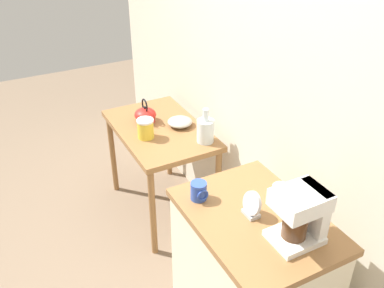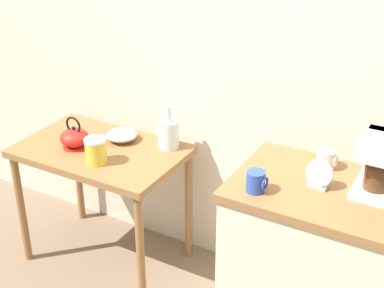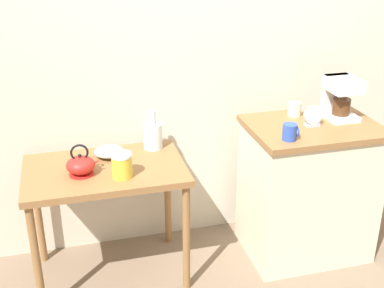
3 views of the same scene
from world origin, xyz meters
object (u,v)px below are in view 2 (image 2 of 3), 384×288
teakettle (75,138)px  mug_blue (256,182)px  bowl_stoneware (122,135)px  canister_enamel (96,151)px  coffee_maker (381,161)px  mug_small_cream (326,159)px  table_clock (319,176)px  glass_carafe_vase (168,133)px

teakettle → mug_blue: 1.18m
bowl_stoneware → canister_enamel: bearing=-82.0°
bowl_stoneware → coffee_maker: size_ratio=0.69×
mug_small_cream → table_clock: (0.02, -0.19, 0.01)m
teakettle → table_clock: size_ratio=1.51×
teakettle → mug_blue: (1.15, -0.18, 0.15)m
mug_small_cream → table_clock: table_clock is taller
bowl_stoneware → coffee_maker: 1.46m
teakettle → table_clock: table_clock is taller
teakettle → coffee_maker: bearing=2.8°
teakettle → glass_carafe_vase: size_ratio=0.80×
glass_carafe_vase → mug_blue: 0.83m
bowl_stoneware → glass_carafe_vase: (0.28, 0.06, 0.06)m
bowl_stoneware → mug_small_cream: 1.19m
coffee_maker → mug_small_cream: 0.29m
glass_carafe_vase → table_clock: table_clock is taller
mug_small_cream → bowl_stoneware: bearing=178.7°
glass_carafe_vase → canister_enamel: glass_carafe_vase is taller
glass_carafe_vase → coffee_maker: size_ratio=0.94×
bowl_stoneware → teakettle: (-0.17, -0.20, 0.03)m
glass_carafe_vase → coffee_maker: 1.19m
canister_enamel → table_clock: bearing=3.3°
glass_carafe_vase → coffee_maker: bearing=-8.6°
coffee_maker → mug_small_cream: size_ratio=2.85×
glass_carafe_vase → coffee_maker: (1.15, -0.17, 0.21)m
bowl_stoneware → mug_blue: size_ratio=1.91×
glass_carafe_vase → table_clock: bearing=-16.3°
mug_blue → table_clock: table_clock is taller
coffee_maker → bowl_stoneware: bearing=175.3°
glass_carafe_vase → mug_blue: bearing=-31.6°
glass_carafe_vase → canister_enamel: (-0.24, -0.34, -0.02)m
canister_enamel → table_clock: (1.16, 0.07, 0.14)m
coffee_maker → canister_enamel: bearing=-173.2°
canister_enamel → coffee_maker: size_ratio=0.53×
mug_blue → table_clock: bearing=35.9°
bowl_stoneware → glass_carafe_vase: bearing=11.4°
canister_enamel → mug_blue: bearing=-5.7°
glass_carafe_vase → canister_enamel: 0.41m
teakettle → mug_blue: size_ratio=2.06×
glass_carafe_vase → mug_blue: (0.70, -0.43, 0.12)m
teakettle → canister_enamel: bearing=-21.9°
teakettle → mug_small_cream: size_ratio=2.14×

